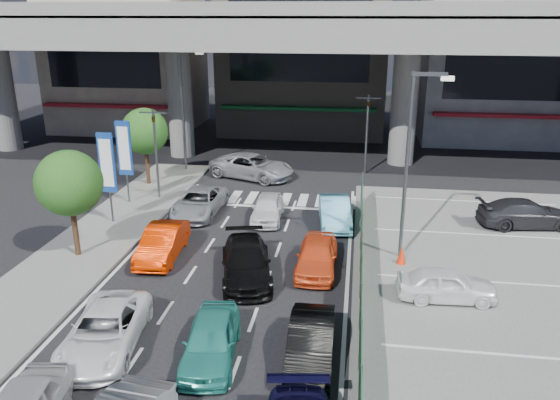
% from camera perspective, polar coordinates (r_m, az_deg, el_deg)
% --- Properties ---
extents(ground, '(120.00, 120.00, 0.00)m').
position_cam_1_polar(ground, '(19.93, -7.44, -11.94)').
color(ground, black).
rests_on(ground, ground).
extents(parking_lot, '(12.00, 28.00, 0.06)m').
position_cam_1_polar(parking_lot, '(21.88, 23.69, -10.43)').
color(parking_lot, slate).
rests_on(parking_lot, ground).
extents(sidewalk_left, '(4.00, 30.00, 0.12)m').
position_cam_1_polar(sidewalk_left, '(25.71, -20.30, -5.45)').
color(sidewalk_left, slate).
rests_on(sidewalk_left, ground).
extents(fence_run, '(0.16, 22.00, 1.80)m').
position_cam_1_polar(fence_run, '(19.73, 8.45, -9.32)').
color(fence_run, '#1B5027').
rests_on(fence_run, ground).
extents(expressway, '(64.00, 14.00, 10.75)m').
position_cam_1_polar(expressway, '(38.73, 0.97, 16.93)').
color(expressway, slate).
rests_on(expressway, ground).
extents(building_west, '(12.00, 10.90, 13.00)m').
position_cam_1_polar(building_west, '(52.82, -15.62, 14.37)').
color(building_west, gray).
rests_on(building_west, ground).
extents(building_center, '(14.00, 10.90, 15.00)m').
position_cam_1_polar(building_center, '(49.68, 2.64, 15.92)').
color(building_center, gray).
rests_on(building_center, ground).
extents(building_east, '(12.00, 10.90, 12.00)m').
position_cam_1_polar(building_east, '(49.79, 21.64, 12.93)').
color(building_east, slate).
rests_on(building_east, ground).
extents(traffic_light_left, '(1.60, 1.24, 5.20)m').
position_cam_1_polar(traffic_light_left, '(31.13, -12.98, 6.96)').
color(traffic_light_left, '#595B60').
rests_on(traffic_light_left, ground).
extents(traffic_light_right, '(1.60, 1.24, 5.20)m').
position_cam_1_polar(traffic_light_right, '(35.95, 9.14, 8.78)').
color(traffic_light_right, '#595B60').
rests_on(traffic_light_right, ground).
extents(street_lamp_right, '(1.65, 0.22, 8.00)m').
position_cam_1_polar(street_lamp_right, '(23.15, 13.63, 4.93)').
color(street_lamp_right, '#595B60').
rests_on(street_lamp_right, ground).
extents(street_lamp_left, '(1.65, 0.22, 8.00)m').
position_cam_1_polar(street_lamp_left, '(36.59, -9.92, 10.25)').
color(street_lamp_left, '#595B60').
rests_on(street_lamp_left, ground).
extents(signboard_near, '(0.80, 0.14, 4.70)m').
position_cam_1_polar(signboard_near, '(28.16, -17.61, 3.46)').
color(signboard_near, '#595B60').
rests_on(signboard_near, ground).
extents(signboard_far, '(0.80, 0.14, 4.70)m').
position_cam_1_polar(signboard_far, '(30.95, -15.95, 4.98)').
color(signboard_far, '#595B60').
rests_on(signboard_far, ground).
extents(tree_near, '(2.80, 2.80, 4.80)m').
position_cam_1_polar(tree_near, '(24.59, -21.18, 1.63)').
color(tree_near, '#382314').
rests_on(tree_near, ground).
extents(tree_far, '(2.80, 2.80, 4.80)m').
position_cam_1_polar(tree_far, '(34.10, -13.96, 6.97)').
color(tree_far, '#382314').
rests_on(tree_far, ground).
extents(sedan_white_mid_left, '(2.74, 4.89, 1.29)m').
position_cam_1_polar(sedan_white_mid_left, '(18.64, -17.86, -12.84)').
color(sedan_white_mid_left, white).
rests_on(sedan_white_mid_left, ground).
extents(taxi_teal_mid, '(2.01, 4.09, 1.34)m').
position_cam_1_polar(taxi_teal_mid, '(17.44, -7.22, -14.29)').
color(taxi_teal_mid, teal).
rests_on(taxi_teal_mid, ground).
extents(hatch_black_mid_right, '(1.46, 3.94, 1.29)m').
position_cam_1_polar(hatch_black_mid_right, '(17.25, 3.23, -14.68)').
color(hatch_black_mid_right, black).
rests_on(hatch_black_mid_right, ground).
extents(taxi_orange_left, '(1.72, 4.27, 1.38)m').
position_cam_1_polar(taxi_orange_left, '(24.38, -12.17, -4.38)').
color(taxi_orange_left, red).
rests_on(taxi_orange_left, ground).
extents(sedan_black_mid, '(3.00, 5.08, 1.38)m').
position_cam_1_polar(sedan_black_mid, '(22.08, -3.55, -6.52)').
color(sedan_black_mid, black).
rests_on(sedan_black_mid, ground).
extents(taxi_orange_right, '(1.64, 4.02, 1.37)m').
position_cam_1_polar(taxi_orange_right, '(22.69, 3.86, -5.81)').
color(taxi_orange_right, '#F15020').
rests_on(taxi_orange_right, ground).
extents(wagon_silver_front_left, '(2.32, 4.77, 1.31)m').
position_cam_1_polar(wagon_silver_front_left, '(29.19, -8.45, -0.26)').
color(wagon_silver_front_left, gray).
rests_on(wagon_silver_front_left, ground).
extents(sedan_white_front_mid, '(1.71, 3.83, 1.28)m').
position_cam_1_polar(sedan_white_front_mid, '(28.09, -1.33, -0.86)').
color(sedan_white_front_mid, white).
rests_on(sedan_white_front_mid, ground).
extents(kei_truck_front_right, '(1.95, 4.33, 1.38)m').
position_cam_1_polar(kei_truck_front_right, '(27.58, 5.73, -1.23)').
color(kei_truck_front_right, '#73D1F6').
rests_on(kei_truck_front_right, ground).
extents(crossing_wagon_silver, '(6.07, 4.31, 1.54)m').
position_cam_1_polar(crossing_wagon_silver, '(35.29, -2.91, 3.53)').
color(crossing_wagon_silver, '#92959A').
rests_on(crossing_wagon_silver, ground).
extents(parked_sedan_white, '(3.72, 1.66, 1.24)m').
position_cam_1_polar(parked_sedan_white, '(21.30, 17.00, -8.42)').
color(parked_sedan_white, white).
rests_on(parked_sedan_white, parking_lot).
extents(parked_sedan_dgrey, '(4.93, 2.59, 1.36)m').
position_cam_1_polar(parked_sedan_dgrey, '(29.71, 24.31, -1.28)').
color(parked_sedan_dgrey, '#27282C').
rests_on(parked_sedan_dgrey, parking_lot).
extents(traffic_cone, '(0.48, 0.48, 0.78)m').
position_cam_1_polar(traffic_cone, '(23.82, 12.58, -5.62)').
color(traffic_cone, red).
rests_on(traffic_cone, parking_lot).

